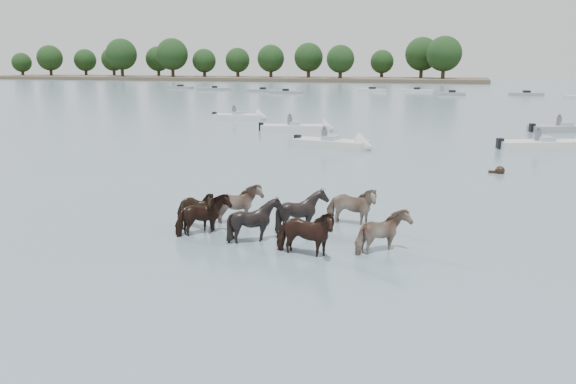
% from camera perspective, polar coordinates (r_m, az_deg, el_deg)
% --- Properties ---
extents(ground, '(400.00, 400.00, 0.00)m').
position_cam_1_polar(ground, '(15.91, -4.78, -5.40)').
color(ground, slate).
rests_on(ground, ground).
extents(shoreline, '(160.00, 30.00, 1.00)m').
position_cam_1_polar(shoreline, '(180.70, -7.29, 11.21)').
color(shoreline, '#4C4233').
rests_on(shoreline, ground).
extents(pony_herd, '(7.44, 4.17, 1.47)m').
position_cam_1_polar(pony_herd, '(16.65, -1.20, -2.64)').
color(pony_herd, black).
rests_on(pony_herd, ground).
extents(swimming_pony, '(0.72, 0.44, 0.44)m').
position_cam_1_polar(swimming_pony, '(27.99, 20.32, 1.97)').
color(swimming_pony, black).
rests_on(swimming_pony, ground).
extents(motorboat_a, '(5.73, 3.08, 1.92)m').
position_cam_1_polar(motorboat_a, '(42.76, 1.74, 6.39)').
color(motorboat_a, silver).
rests_on(motorboat_a, ground).
extents(motorboat_b, '(5.16, 2.42, 1.92)m').
position_cam_1_polar(motorboat_b, '(34.13, 5.42, 4.73)').
color(motorboat_b, silver).
rests_on(motorboat_b, ground).
extents(motorboat_c, '(5.65, 3.65, 1.92)m').
position_cam_1_polar(motorboat_c, '(47.46, 26.68, 5.68)').
color(motorboat_c, gray).
rests_on(motorboat_c, ground).
extents(motorboat_d, '(6.05, 3.57, 1.92)m').
position_cam_1_polar(motorboat_d, '(37.49, 25.32, 4.28)').
color(motorboat_d, silver).
rests_on(motorboat_d, ground).
extents(motorboat_f, '(5.18, 2.19, 1.92)m').
position_cam_1_polar(motorboat_f, '(51.84, -4.19, 7.47)').
color(motorboat_f, silver).
rests_on(motorboat_f, ground).
extents(distant_flotilla, '(102.75, 25.09, 0.93)m').
position_cam_1_polar(distant_flotilla, '(95.71, 13.94, 9.55)').
color(distant_flotilla, gray).
rests_on(distant_flotilla, ground).
extents(treeline, '(148.99, 21.59, 12.56)m').
position_cam_1_polar(treeline, '(179.06, -6.65, 13.22)').
color(treeline, '#382619').
rests_on(treeline, ground).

